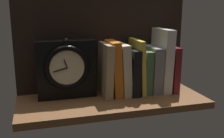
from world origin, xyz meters
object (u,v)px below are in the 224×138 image
(book_gray_chess, at_px, (152,69))
(framed_clock, at_px, (66,69))
(book_green_romantic, at_px, (143,71))
(book_yellow_seinlanguage, at_px, (137,66))
(book_black_skeptic, at_px, (131,71))
(book_maroon_dawkins, at_px, (169,68))
(book_orange_pandolfini, at_px, (114,68))
(book_cream_twain, at_px, (122,69))
(book_tan_shortstories, at_px, (105,69))
(book_white_catcher, at_px, (162,60))

(book_gray_chess, xyz_separation_m, framed_clock, (-0.34, 0.00, 0.02))
(book_green_romantic, bearing_deg, book_gray_chess, 0.00)
(book_yellow_seinlanguage, distance_m, book_green_romantic, 0.03)
(book_black_skeptic, xyz_separation_m, book_maroon_dawkins, (0.17, 0.00, 0.00))
(book_orange_pandolfini, distance_m, book_maroon_dawkins, 0.24)
(book_black_skeptic, distance_m, book_yellow_seinlanguage, 0.03)
(book_black_skeptic, relative_size, framed_clock, 0.78)
(book_green_romantic, bearing_deg, book_maroon_dawkins, 0.00)
(book_cream_twain, relative_size, book_green_romantic, 1.17)
(book_gray_chess, relative_size, framed_clock, 0.80)
(book_maroon_dawkins, relative_size, framed_clock, 0.80)
(book_tan_shortstories, distance_m, book_cream_twain, 0.07)
(book_yellow_seinlanguage, distance_m, book_gray_chess, 0.07)
(book_yellow_seinlanguage, relative_size, framed_clock, 0.94)
(book_tan_shortstories, relative_size, book_cream_twain, 1.02)
(book_cream_twain, bearing_deg, framed_clock, 179.04)
(book_orange_pandolfini, height_order, book_maroon_dawkins, book_orange_pandolfini)
(book_black_skeptic, relative_size, book_maroon_dawkins, 0.98)
(book_tan_shortstories, xyz_separation_m, framed_clock, (-0.15, 0.00, 0.01))
(book_yellow_seinlanguage, xyz_separation_m, book_gray_chess, (0.06, 0.00, -0.02))
(book_white_catcher, relative_size, book_maroon_dawkins, 1.38)
(book_gray_chess, height_order, framed_clock, framed_clock)
(book_gray_chess, distance_m, book_white_catcher, 0.05)
(framed_clock, bearing_deg, book_tan_shortstories, -1.40)
(book_white_catcher, bearing_deg, book_gray_chess, 180.00)
(book_cream_twain, distance_m, book_green_romantic, 0.09)
(book_gray_chess, distance_m, book_maroon_dawkins, 0.08)
(book_tan_shortstories, bearing_deg, book_cream_twain, 0.00)
(framed_clock, bearing_deg, book_yellow_seinlanguage, -0.74)
(book_orange_pandolfini, relative_size, book_green_romantic, 1.24)
(book_yellow_seinlanguage, height_order, framed_clock, framed_clock)
(book_green_romantic, height_order, book_gray_chess, book_gray_chess)
(book_orange_pandolfini, distance_m, book_gray_chess, 0.16)
(book_black_skeptic, bearing_deg, book_yellow_seinlanguage, 0.00)
(book_orange_pandolfini, bearing_deg, book_cream_twain, 0.00)
(book_yellow_seinlanguage, bearing_deg, book_white_catcher, 0.00)
(book_gray_chess, height_order, book_white_catcher, book_white_catcher)
(book_orange_pandolfini, bearing_deg, framed_clock, 178.86)
(book_white_catcher, bearing_deg, book_tan_shortstories, 180.00)
(book_tan_shortstories, height_order, book_cream_twain, book_tan_shortstories)
(book_yellow_seinlanguage, distance_m, book_maroon_dawkins, 0.14)
(book_yellow_seinlanguage, xyz_separation_m, book_white_catcher, (0.11, 0.00, 0.02))
(book_tan_shortstories, xyz_separation_m, book_black_skeptic, (0.10, -0.00, -0.01))
(book_cream_twain, distance_m, book_white_catcher, 0.17)
(book_orange_pandolfini, relative_size, book_yellow_seinlanguage, 0.99)
(book_cream_twain, distance_m, book_black_skeptic, 0.04)
(book_orange_pandolfini, distance_m, book_cream_twain, 0.04)
(book_yellow_seinlanguage, height_order, book_maroon_dawkins, book_yellow_seinlanguage)
(book_tan_shortstories, bearing_deg, book_orange_pandolfini, 0.00)
(book_yellow_seinlanguage, bearing_deg, book_green_romantic, 0.00)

